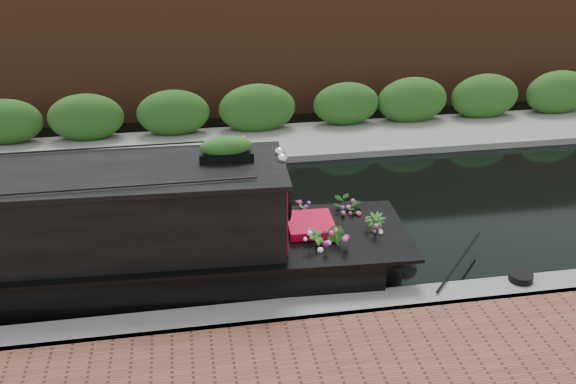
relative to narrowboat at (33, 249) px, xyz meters
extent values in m
plane|color=black|center=(2.45, 1.79, -0.83)|extent=(80.00, 80.00, 0.00)
cube|color=slate|center=(2.45, -1.51, -0.83)|extent=(40.00, 0.60, 0.50)
cube|color=gray|center=(2.45, 5.99, -0.83)|extent=(40.00, 2.40, 0.34)
cube|color=#28561C|center=(2.45, 6.89, -0.83)|extent=(40.00, 1.10, 2.80)
cube|color=brown|center=(2.45, 8.99, -0.83)|extent=(40.00, 1.00, 8.00)
cube|color=red|center=(4.07, 0.00, 0.58)|extent=(0.14, 1.73, 1.34)
cube|color=black|center=(2.76, -0.88, 0.66)|extent=(0.89, 0.07, 0.54)
cube|color=red|center=(4.59, 0.00, -0.14)|extent=(0.83, 0.93, 0.50)
sphere|color=white|center=(4.08, -0.14, 1.36)|extent=(0.18, 0.18, 0.18)
sphere|color=white|center=(4.08, 0.14, 1.36)|extent=(0.18, 0.18, 0.18)
cube|color=black|center=(3.20, 0.00, 1.41)|extent=(0.88, 0.31, 0.15)
ellipsoid|color=#CC6416|center=(3.20, 0.00, 1.60)|extent=(0.95, 0.30, 0.24)
imported|color=#2B6321|center=(4.57, -0.60, -0.06)|extent=(0.40, 0.41, 0.65)
imported|color=#2B6321|center=(4.89, -0.59, -0.07)|extent=(0.41, 0.44, 0.63)
imported|color=#2B6321|center=(5.41, 0.53, -0.09)|extent=(0.55, 0.48, 0.59)
imported|color=#2B6321|center=(5.66, -0.25, -0.06)|extent=(0.51, 0.51, 0.65)
imported|color=#2B6321|center=(4.54, 0.60, -0.07)|extent=(0.24, 0.34, 0.63)
cylinder|color=brown|center=(6.38, 0.00, -0.66)|extent=(0.34, 0.36, 0.34)
cylinder|color=black|center=(7.87, -1.36, -0.52)|extent=(0.40, 0.40, 0.12)
camera|label=1|loc=(2.57, -9.54, 5.30)|focal=40.00mm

